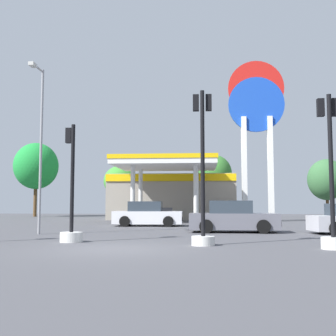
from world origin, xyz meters
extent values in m
plane|color=#47474C|center=(0.00, 0.00, 0.00)|extent=(90.00, 90.00, 0.00)
cube|color=gray|center=(0.02, 24.71, 1.97)|extent=(10.98, 5.26, 3.93)
cube|color=#EAB70C|center=(0.02, 22.03, 3.58)|extent=(10.98, 0.12, 0.60)
cube|color=white|center=(0.02, 18.39, 4.29)|extent=(7.44, 6.78, 0.35)
cube|color=#EAB70C|center=(0.02, 18.39, 4.61)|extent=(7.54, 6.88, 0.30)
cylinder|color=silver|center=(-2.21, 16.53, 2.06)|extent=(0.32, 0.32, 4.11)
cylinder|color=silver|center=(2.25, 16.53, 2.06)|extent=(0.32, 0.32, 4.11)
cylinder|color=silver|center=(-2.21, 20.26, 2.06)|extent=(0.32, 0.32, 4.11)
cylinder|color=silver|center=(2.25, 20.26, 2.06)|extent=(0.32, 0.32, 4.11)
cube|color=#4C4C51|center=(0.02, 18.39, 0.55)|extent=(0.90, 0.60, 1.10)
cube|color=white|center=(6.05, 20.80, 4.18)|extent=(0.40, 0.56, 8.36)
cube|color=white|center=(8.11, 20.80, 4.18)|extent=(0.40, 0.56, 8.36)
cylinder|color=blue|center=(7.08, 20.80, 9.37)|extent=(4.48, 0.22, 4.48)
cylinder|color=red|center=(7.08, 20.82, 10.71)|extent=(4.48, 0.22, 4.48)
cube|color=white|center=(7.08, 20.86, 10.04)|extent=(4.12, 0.08, 0.81)
cylinder|color=black|center=(5.60, 8.77, 0.33)|extent=(0.66, 0.24, 0.65)
cylinder|color=black|center=(5.56, 7.01, 0.33)|extent=(0.66, 0.24, 0.65)
cylinder|color=black|center=(2.94, 8.83, 0.33)|extent=(0.66, 0.24, 0.65)
cylinder|color=black|center=(2.90, 7.07, 0.33)|extent=(0.66, 0.24, 0.65)
cube|color=slate|center=(4.25, 7.92, 0.54)|extent=(4.33, 1.89, 0.78)
cube|color=#2D3842|center=(4.09, 7.93, 1.21)|extent=(2.08, 1.64, 0.65)
cube|color=black|center=(6.35, 7.87, 0.43)|extent=(0.16, 1.71, 0.25)
cylinder|color=black|center=(8.40, 7.90, 0.30)|extent=(0.61, 0.27, 0.59)
cylinder|color=black|center=(8.59, 6.32, 0.30)|extent=(0.61, 0.27, 0.59)
cylinder|color=black|center=(0.61, 14.17, 0.33)|extent=(0.66, 0.24, 0.65)
cylinder|color=black|center=(0.66, 12.42, 0.33)|extent=(0.66, 0.24, 0.65)
cylinder|color=black|center=(-2.04, 14.09, 0.33)|extent=(0.66, 0.24, 0.65)
cylinder|color=black|center=(-1.99, 12.34, 0.33)|extent=(0.66, 0.24, 0.65)
cube|color=silver|center=(-0.69, 13.26, 0.54)|extent=(4.32, 1.91, 0.77)
cube|color=#2D3842|center=(-0.84, 13.25, 1.21)|extent=(2.08, 1.64, 0.65)
cube|color=black|center=(1.41, 13.31, 0.43)|extent=(0.17, 1.70, 0.24)
cylinder|color=silver|center=(6.75, 0.43, 0.18)|extent=(0.75, 0.75, 0.36)
cylinder|color=black|center=(6.75, 0.43, 2.60)|extent=(0.14, 0.14, 4.47)
cube|color=black|center=(6.53, 0.59, 4.45)|extent=(0.21, 0.20, 0.57)
sphere|color=red|center=(6.53, 0.71, 4.63)|extent=(0.15, 0.15, 0.15)
sphere|color=#D89E0C|center=(6.53, 0.71, 4.45)|extent=(0.15, 0.15, 0.15)
sphere|color=green|center=(6.53, 0.71, 4.27)|extent=(0.15, 0.15, 0.15)
cube|color=black|center=(6.97, 0.59, 4.45)|extent=(0.21, 0.20, 0.57)
sphere|color=red|center=(6.97, 0.71, 4.63)|extent=(0.15, 0.15, 0.15)
sphere|color=#D89E0C|center=(6.97, 0.71, 4.45)|extent=(0.15, 0.15, 0.15)
sphere|color=green|center=(6.97, 0.71, 4.27)|extent=(0.15, 0.15, 0.15)
cylinder|color=silver|center=(-2.02, 2.08, 0.18)|extent=(0.81, 0.81, 0.36)
cylinder|color=black|center=(-2.02, 2.08, 2.34)|extent=(0.14, 0.14, 3.96)
cube|color=black|center=(-2.24, 2.24, 3.94)|extent=(0.21, 0.20, 0.57)
sphere|color=red|center=(-2.24, 2.37, 4.12)|extent=(0.15, 0.15, 0.15)
sphere|color=#D89E0C|center=(-2.24, 2.37, 3.94)|extent=(0.15, 0.15, 0.15)
sphere|color=green|center=(-2.24, 2.37, 3.76)|extent=(0.15, 0.15, 0.15)
cylinder|color=silver|center=(2.76, 1.26, 0.15)|extent=(0.78, 0.78, 0.31)
cylinder|color=black|center=(2.76, 1.26, 2.79)|extent=(0.14, 0.14, 4.96)
cube|color=black|center=(2.54, 1.42, 4.89)|extent=(0.21, 0.20, 0.57)
sphere|color=red|center=(2.54, 1.54, 5.07)|extent=(0.15, 0.15, 0.15)
sphere|color=#D89E0C|center=(2.54, 1.54, 4.89)|extent=(0.15, 0.15, 0.15)
sphere|color=green|center=(2.54, 1.54, 4.71)|extent=(0.15, 0.15, 0.15)
cube|color=black|center=(2.98, 1.42, 4.89)|extent=(0.21, 0.20, 0.57)
sphere|color=red|center=(2.98, 1.54, 5.07)|extent=(0.15, 0.15, 0.15)
sphere|color=#D89E0C|center=(2.98, 1.54, 4.89)|extent=(0.15, 0.15, 0.15)
sphere|color=green|center=(2.98, 1.54, 4.71)|extent=(0.15, 0.15, 0.15)
cylinder|color=brown|center=(-15.35, 31.19, 1.85)|extent=(0.37, 0.37, 3.69)
ellipsoid|color=#1E8B37|center=(-15.35, 31.19, 5.48)|extent=(4.77, 4.77, 5.02)
cylinder|color=brown|center=(-6.21, 32.18, 1.24)|extent=(0.34, 0.34, 2.47)
ellipsoid|color=#3E8E32|center=(-6.21, 32.18, 3.85)|extent=(3.68, 3.68, 3.37)
cylinder|color=brown|center=(3.89, 30.85, 1.56)|extent=(0.33, 0.33, 3.12)
ellipsoid|color=#35762F|center=(3.89, 30.85, 4.51)|extent=(3.72, 3.72, 3.92)
cylinder|color=brown|center=(15.20, 30.56, 1.20)|extent=(0.30, 0.30, 2.40)
ellipsoid|color=#356539|center=(15.20, 30.56, 3.82)|extent=(3.79, 3.79, 4.15)
cylinder|color=gray|center=(-4.75, 5.87, 3.85)|extent=(0.12, 0.12, 7.71)
cylinder|color=gray|center=(-4.75, 5.27, 7.61)|extent=(0.09, 1.20, 0.09)
cube|color=beige|center=(-4.75, 4.67, 7.56)|extent=(0.24, 0.44, 0.16)
camera|label=1|loc=(2.77, -12.99, 1.39)|focal=44.98mm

